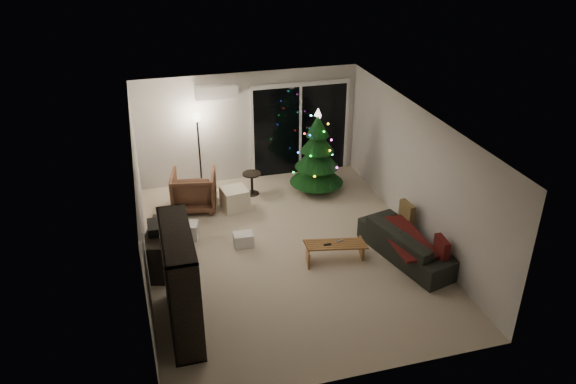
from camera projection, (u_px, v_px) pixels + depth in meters
name	position (u px, v px, depth m)	size (l,w,h in m)	color
room	(289.00, 165.00, 11.30)	(6.50, 7.51, 2.60)	beige
bookshelf	(166.00, 284.00, 8.08)	(0.42, 1.66, 1.66)	black
media_cabinet	(161.00, 249.00, 9.76)	(0.44, 1.16, 0.73)	black
stereo	(159.00, 227.00, 9.56)	(0.37, 0.44, 0.15)	black
armchair	(194.00, 190.00, 11.65)	(0.88, 0.91, 0.83)	#513324
ottoman	(235.00, 199.00, 11.70)	(0.51, 0.51, 0.46)	#F8E8CE
cardboard_box_a	(186.00, 231.00, 10.70)	(0.44, 0.33, 0.31)	white
cardboard_box_b	(243.00, 240.00, 10.47)	(0.36, 0.27, 0.25)	white
side_table	(252.00, 184.00, 12.28)	(0.40, 0.40, 0.51)	black
floor_lamp	(200.00, 154.00, 12.14)	(0.28, 0.28, 1.75)	black
sofa	(409.00, 243.00, 10.04)	(2.04, 0.80, 0.60)	black
sofa_throw	(405.00, 237.00, 9.96)	(0.64, 1.47, 0.05)	#531817
cushion_a	(407.00, 212.00, 10.55)	(0.12, 0.39, 0.39)	olive
cushion_b	(441.00, 249.00, 9.44)	(0.12, 0.39, 0.39)	#531817
coffee_table	(335.00, 252.00, 10.03)	(1.07, 0.38, 0.34)	#9F6036
remote_a	(327.00, 244.00, 9.91)	(0.13, 0.04, 0.02)	black
remote_b	(340.00, 241.00, 10.01)	(0.13, 0.04, 0.02)	slate
christmas_tree	(317.00, 151.00, 12.12)	(1.19, 1.19, 1.92)	#123C14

